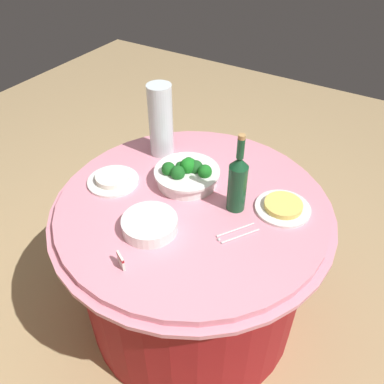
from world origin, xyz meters
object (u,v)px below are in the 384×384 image
object	(u,v)px
plate_stack	(150,224)
decorative_fruit_vase	(161,125)
serving_tongs	(236,233)
wine_bottle	(238,182)
broccoli_bowl	(187,174)
food_plate_rice	(113,179)
label_placard_front	(121,260)
food_plate_noodles	(283,207)

from	to	relation	value
plate_stack	decorative_fruit_vase	world-z (taller)	decorative_fruit_vase
serving_tongs	decorative_fruit_vase	bearing A→B (deg)	-29.17
wine_bottle	serving_tongs	xyz separation A→B (m)	(-0.07, 0.13, -0.12)
broccoli_bowl	serving_tongs	xyz separation A→B (m)	(-0.32, 0.17, -0.04)
wine_bottle	broccoli_bowl	bearing A→B (deg)	-8.30
serving_tongs	food_plate_rice	xyz separation A→B (m)	(0.59, -0.00, 0.01)
broccoli_bowl	wine_bottle	xyz separation A→B (m)	(-0.25, 0.04, 0.08)
food_plate_rice	label_placard_front	size ratio (longest dim) A/B	4.00
plate_stack	label_placard_front	bearing A→B (deg)	96.44
decorative_fruit_vase	label_placard_front	world-z (taller)	decorative_fruit_vase
decorative_fruit_vase	food_plate_rice	xyz separation A→B (m)	(0.05, 0.30, -0.13)
plate_stack	wine_bottle	bearing A→B (deg)	-128.10
wine_bottle	label_placard_front	distance (m)	0.52
serving_tongs	food_plate_rice	size ratio (longest dim) A/B	0.72
wine_bottle	serving_tongs	distance (m)	0.20
serving_tongs	label_placard_front	bearing A→B (deg)	51.83
food_plate_noodles	decorative_fruit_vase	bearing A→B (deg)	-7.42
wine_bottle	food_plate_rice	distance (m)	0.55
wine_bottle	label_placard_front	bearing A→B (deg)	67.47
food_plate_noodles	label_placard_front	bearing A→B (deg)	57.03
food_plate_rice	label_placard_front	world-z (taller)	label_placard_front
plate_stack	decorative_fruit_vase	size ratio (longest dim) A/B	0.62
plate_stack	label_placard_front	distance (m)	0.20
broccoli_bowl	decorative_fruit_vase	size ratio (longest dim) A/B	0.82
broccoli_bowl	food_plate_noodles	world-z (taller)	broccoli_bowl
decorative_fruit_vase	wine_bottle	bearing A→B (deg)	160.19
broccoli_bowl	serving_tongs	bearing A→B (deg)	152.15
wine_bottle	label_placard_front	world-z (taller)	wine_bottle
serving_tongs	label_placard_front	distance (m)	0.43
decorative_fruit_vase	food_plate_noodles	distance (m)	0.66
broccoli_bowl	plate_stack	xyz separation A→B (m)	(-0.03, 0.31, -0.02)
wine_bottle	decorative_fruit_vase	bearing A→B (deg)	-19.81
plate_stack	food_plate_noodles	distance (m)	0.53
label_placard_front	decorative_fruit_vase	bearing A→B (deg)	-66.72
wine_bottle	label_placard_front	xyz separation A→B (m)	(0.20, 0.47, -0.10)
broccoli_bowl	decorative_fruit_vase	world-z (taller)	decorative_fruit_vase
plate_stack	serving_tongs	world-z (taller)	plate_stack
wine_bottle	food_plate_noodles	xyz separation A→B (m)	(-0.17, -0.09, -0.12)
plate_stack	food_plate_rice	xyz separation A→B (m)	(0.30, -0.15, -0.01)
wine_bottle	food_plate_noodles	size ratio (longest dim) A/B	1.53
food_plate_noodles	label_placard_front	distance (m)	0.66
food_plate_noodles	plate_stack	bearing A→B (deg)	43.47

